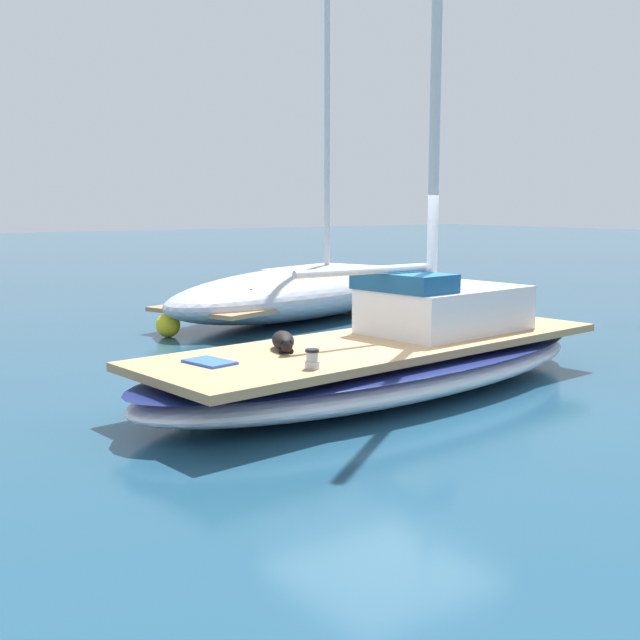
{
  "coord_description": "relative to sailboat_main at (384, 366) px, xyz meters",
  "views": [
    {
      "loc": [
        7.68,
        -6.46,
        2.39
      ],
      "look_at": [
        0.0,
        -1.0,
        1.01
      ],
      "focal_mm": 44.73,
      "sensor_mm": 36.0,
      "label": 1
    }
  ],
  "objects": [
    {
      "name": "moored_boat_port_side",
      "position": [
        -6.23,
        3.04,
        0.22
      ],
      "size": [
        5.03,
        8.26,
        7.09
      ],
      "color": "#B2B7C1",
      "rests_on": "ground"
    },
    {
      "name": "dog_black",
      "position": [
        -0.19,
        -1.4,
        0.43
      ],
      "size": [
        0.89,
        0.51,
        0.22
      ],
      "color": "black",
      "rests_on": "sailboat_main"
    },
    {
      "name": "deck_winch",
      "position": [
        0.9,
        -1.74,
        0.42
      ],
      "size": [
        0.16,
        0.16,
        0.21
      ],
      "color": "#B7B7BC",
      "rests_on": "sailboat_main"
    },
    {
      "name": "deck_towel",
      "position": [
        0.02,
        -2.49,
        0.34
      ],
      "size": [
        0.62,
        0.46,
        0.03
      ],
      "primitive_type": "cube",
      "rotation": [
        0.0,
        0.0,
        0.19
      ],
      "color": "blue",
      "rests_on": "sailboat_main"
    },
    {
      "name": "sailboat_main",
      "position": [
        0.0,
        0.0,
        0.0
      ],
      "size": [
        3.23,
        7.45,
        0.66
      ],
      "color": "white",
      "rests_on": "ground"
    },
    {
      "name": "cabin_house",
      "position": [
        -0.12,
        1.11,
        0.67
      ],
      "size": [
        1.62,
        2.35,
        0.84
      ],
      "color": "silver",
      "rests_on": "sailboat_main"
    },
    {
      "name": "mooring_buoy",
      "position": [
        -5.46,
        -0.48,
        -0.12
      ],
      "size": [
        0.44,
        0.44,
        0.44
      ],
      "primitive_type": "sphere",
      "color": "yellow",
      "rests_on": "ground"
    },
    {
      "name": "mast_main",
      "position": [
        -0.09,
        0.75,
        3.54
      ],
      "size": [
        0.14,
        2.27,
        7.16
      ],
      "color": "silver",
      "rests_on": "sailboat_main"
    },
    {
      "name": "ground_plane",
      "position": [
        0.0,
        0.0,
        -0.34
      ],
      "size": [
        120.0,
        120.0,
        0.0
      ],
      "primitive_type": "plane",
      "color": "navy"
    }
  ]
}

